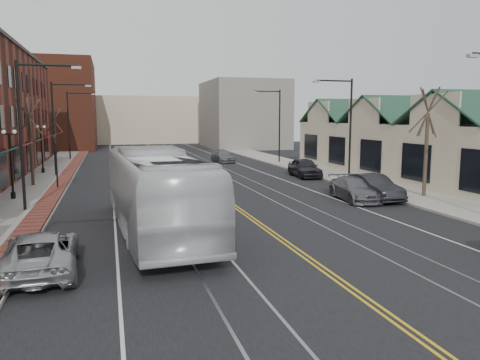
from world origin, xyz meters
TOP-DOWN VIEW (x-y plane):
  - ground at (0.00, 0.00)m, footprint 160.00×160.00m
  - sidewalk_left at (-12.00, 20.00)m, footprint 4.00×120.00m
  - sidewalk_right at (12.00, 20.00)m, footprint 4.00×120.00m
  - building_right at (18.00, 20.00)m, footprint 8.00×36.00m
  - backdrop_left at (-16.00, 70.00)m, footprint 14.00×18.00m
  - backdrop_mid at (0.00, 85.00)m, footprint 22.00×14.00m
  - backdrop_right at (15.00, 65.00)m, footprint 12.00×16.00m
  - streetlight_l_1 at (-11.05, 16.00)m, footprint 3.33×0.25m
  - streetlight_l_2 at (-11.05, 32.00)m, footprint 3.33×0.25m
  - streetlight_l_3 at (-11.05, 48.00)m, footprint 3.33×0.25m
  - streetlight_r_1 at (11.05, 22.00)m, footprint 3.33×0.25m
  - streetlight_r_2 at (11.05, 38.00)m, footprint 3.33×0.25m
  - lamppost_l_2 at (-12.80, 20.00)m, footprint 0.84×0.28m
  - lamppost_l_3 at (-12.80, 34.00)m, footprint 0.84×0.28m
  - tree_left_near at (-12.50, 26.00)m, footprint 1.78×1.37m
  - tree_left_far at (-12.50, 42.00)m, footprint 1.66×1.28m
  - tree_right_mid at (12.50, 14.00)m, footprint 1.90×1.46m
  - traffic_signal at (-10.60, 24.00)m, footprint 0.18×0.15m
  - transit_bus at (-5.00, 9.64)m, footprint 3.98×13.64m
  - parked_suv at (-9.27, 4.99)m, footprint 2.57×5.20m
  - parked_car_b at (8.97, 14.33)m, footprint 1.84×4.91m
  - parked_car_c at (7.78, 14.46)m, footprint 2.50×5.14m
  - parked_car_d at (9.30, 25.77)m, footprint 2.29×4.95m
  - distant_car_left at (-3.72, 40.70)m, footprint 1.40×3.92m
  - distant_car_right at (5.64, 40.72)m, footprint 2.25×4.80m
  - distant_car_far at (-4.83, 50.45)m, footprint 1.93×3.96m

SIDE VIEW (x-z plane):
  - ground at x=0.00m, z-range 0.00..0.00m
  - sidewalk_left at x=-12.00m, z-range 0.00..0.15m
  - sidewalk_right at x=12.00m, z-range 0.00..0.15m
  - distant_car_left at x=-3.72m, z-range 0.00..1.29m
  - distant_car_far at x=-4.83m, z-range 0.00..1.30m
  - distant_car_right at x=5.64m, z-range 0.00..1.36m
  - parked_suv at x=-9.27m, z-range 0.00..1.42m
  - parked_car_c at x=7.78m, z-range 0.00..1.44m
  - parked_car_b at x=8.97m, z-range 0.00..1.60m
  - parked_car_d at x=9.30m, z-range 0.00..1.64m
  - transit_bus at x=-5.00m, z-range 0.00..3.75m
  - lamppost_l_2 at x=-12.80m, z-range 0.07..4.34m
  - lamppost_l_3 at x=-12.80m, z-range 0.07..4.34m
  - building_right at x=18.00m, z-range 0.00..4.60m
  - traffic_signal at x=-10.60m, z-range 0.45..4.25m
  - tree_left_far at x=-12.50m, z-range 0.26..6.29m
  - tree_left_near at x=-12.50m, z-range 0.27..6.75m
  - tree_right_mid at x=12.50m, z-range 0.28..7.22m
  - backdrop_mid at x=0.00m, z-range 0.00..9.00m
  - streetlight_l_1 at x=-11.05m, z-range 1.03..9.03m
  - streetlight_l_2 at x=-11.05m, z-range 1.03..9.03m
  - streetlight_l_3 at x=-11.05m, z-range 1.03..9.03m
  - streetlight_r_1 at x=11.05m, z-range 1.03..9.03m
  - streetlight_r_2 at x=11.05m, z-range 1.03..9.03m
  - backdrop_right at x=15.00m, z-range 0.00..11.00m
  - backdrop_left at x=-16.00m, z-range 0.00..14.00m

